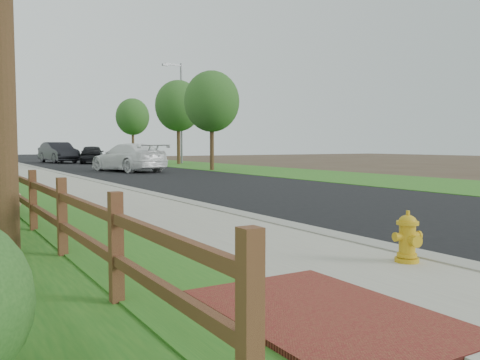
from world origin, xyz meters
TOP-DOWN VIEW (x-y plane):
  - ground at (0.00, 0.00)m, footprint 120.00×120.00m
  - road at (4.60, 35.00)m, footprint 8.00×90.00m
  - curb at (0.40, 35.00)m, footprint 0.40×90.00m
  - wet_gutter at (0.75, 35.00)m, footprint 0.50×90.00m
  - sidewalk at (-0.90, 35.00)m, footprint 2.20×90.00m
  - verge_far at (11.50, 35.00)m, footprint 6.00×90.00m
  - brick_patch at (-2.20, -1.00)m, footprint 1.60×2.40m
  - ranch_fence at (-3.60, 6.40)m, footprint 0.12×16.92m
  - fire_hydrant at (-0.10, -0.07)m, footprint 0.42×0.34m
  - white_suv at (4.35, 23.70)m, footprint 3.42×5.83m
  - dark_car_mid at (5.85, 37.19)m, footprint 3.04×4.72m
  - dark_car_far at (3.79, 40.08)m, footprint 2.52×5.45m
  - streetlight at (11.85, 33.26)m, footprint 1.84×0.53m
  - tree_near_right at (9.00, 22.36)m, footprint 3.27×3.27m
  - tree_mid_right at (11.16, 32.01)m, footprint 3.59×3.59m
  - tree_far_right at (12.12, 45.40)m, footprint 3.36×3.36m

SIDE VIEW (x-z plane):
  - ground at x=0.00m, z-range 0.00..0.00m
  - road at x=4.60m, z-range 0.00..0.02m
  - verge_far at x=11.50m, z-range 0.00..0.04m
  - wet_gutter at x=0.75m, z-range 0.02..0.02m
  - sidewalk at x=-0.90m, z-range 0.00..0.10m
  - brick_patch at x=-2.20m, z-range 0.00..0.11m
  - curb at x=0.40m, z-range 0.00..0.12m
  - fire_hydrant at x=-0.10m, z-range 0.07..0.71m
  - ranch_fence at x=-3.60m, z-range 0.07..1.17m
  - dark_car_mid at x=5.85m, z-range 0.02..1.52m
  - white_suv at x=4.35m, z-range 0.02..1.61m
  - dark_car_far at x=3.79m, z-range 0.02..1.75m
  - tree_near_right at x=9.00m, z-range 1.13..7.01m
  - tree_far_right at x=12.12m, z-range 1.24..7.43m
  - tree_mid_right at x=11.16m, z-range 1.27..7.78m
  - streetlight at x=11.85m, z-range 0.53..8.54m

